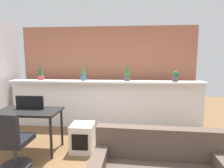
% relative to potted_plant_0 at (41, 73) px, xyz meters
% --- Properties ---
extents(divider_wall, '(4.57, 0.16, 1.11)m').
position_rel_potted_plant_0_xyz_m(divider_wall, '(1.57, 0.02, -0.77)').
color(divider_wall, silver).
rests_on(divider_wall, ground).
extents(plant_shelf, '(4.57, 0.39, 0.04)m').
position_rel_potted_plant_0_xyz_m(plant_shelf, '(1.57, -0.02, -0.20)').
color(plant_shelf, silver).
rests_on(plant_shelf, divider_wall).
extents(brick_wall_behind, '(4.57, 0.10, 2.50)m').
position_rel_potted_plant_0_xyz_m(brick_wall_behind, '(1.57, 0.62, -0.08)').
color(brick_wall_behind, '#AD664C').
rests_on(brick_wall_behind, ground).
extents(potted_plant_0, '(0.13, 0.13, 0.36)m').
position_rel_potted_plant_0_xyz_m(potted_plant_0, '(0.00, 0.00, 0.00)').
color(potted_plant_0, '#B7474C').
rests_on(potted_plant_0, plant_shelf).
extents(potted_plant_1, '(0.13, 0.13, 0.42)m').
position_rel_potted_plant_0_xyz_m(potted_plant_1, '(1.06, 0.00, -0.01)').
color(potted_plant_1, '#386B84').
rests_on(potted_plant_1, plant_shelf).
extents(potted_plant_2, '(0.13, 0.13, 0.40)m').
position_rel_potted_plant_0_xyz_m(potted_plant_2, '(2.10, 0.01, -0.00)').
color(potted_plant_2, '#4C4C51').
rests_on(potted_plant_2, plant_shelf).
extents(potted_plant_3, '(0.14, 0.14, 0.24)m').
position_rel_potted_plant_0_xyz_m(potted_plant_3, '(3.20, -0.02, -0.05)').
color(potted_plant_3, '#4C4C51').
rests_on(potted_plant_3, plant_shelf).
extents(desk, '(1.10, 0.60, 0.75)m').
position_rel_potted_plant_0_xyz_m(desk, '(0.36, -1.26, -0.66)').
color(desk, black).
rests_on(desk, ground).
extents(tv_monitor, '(0.51, 0.04, 0.24)m').
position_rel_potted_plant_0_xyz_m(tv_monitor, '(0.34, -1.18, -0.46)').
color(tv_monitor, black).
rests_on(tv_monitor, desk).
extents(office_chair, '(0.46, 0.46, 0.91)m').
position_rel_potted_plant_0_xyz_m(office_chair, '(0.43, -1.89, -0.94)').
color(office_chair, '#262628').
rests_on(office_chair, ground).
extents(side_cube_shelf, '(0.40, 0.41, 0.50)m').
position_rel_potted_plant_0_xyz_m(side_cube_shelf, '(1.31, -1.20, -1.08)').
color(side_cube_shelf, silver).
rests_on(side_cube_shelf, ground).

